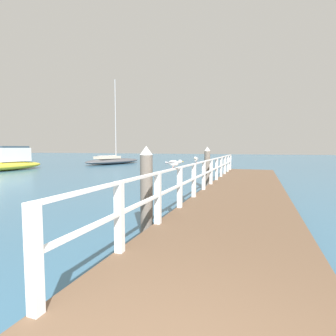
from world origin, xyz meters
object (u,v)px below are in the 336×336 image
dock_piling_near (146,190)px  seagull_background (196,159)px  dock_piling_far (207,167)px  seagull_foreground (174,163)px  boat_2 (113,161)px  boat_0 (7,162)px

dock_piling_near → seagull_background: bearing=83.2°
dock_piling_near → seagull_background: dock_piling_near is taller
seagull_background → dock_piling_near: bearing=74.2°
dock_piling_far → seagull_background: dock_piling_far is taller
seagull_foreground → boat_2: size_ratio=0.05×
dock_piling_far → seagull_background: 4.12m
dock_piling_near → boat_2: bearing=122.4°
seagull_background → boat_2: bearing=-61.8°
boat_2 → dock_piling_near: bearing=-43.1°
boat_0 → boat_2: size_ratio=0.72×
seagull_foreground → boat_2: (-14.68, 21.76, -1.19)m
dock_piling_near → boat_2: size_ratio=0.20×
dock_piling_near → dock_piling_far: size_ratio=1.00×
boat_0 → dock_piling_far: bearing=-9.4°
dock_piling_far → seagull_foreground: dock_piling_far is taller
boat_0 → boat_2: (3.90, 10.97, -0.30)m
dock_piling_near → seagull_background: 3.27m
dock_piling_near → boat_0: boat_0 is taller
dock_piling_near → boat_0: bearing=147.5°
boat_0 → seagull_foreground: bearing=-26.1°
seagull_background → boat_0: 20.40m
dock_piling_near → boat_0: (-18.19, 11.58, -0.31)m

